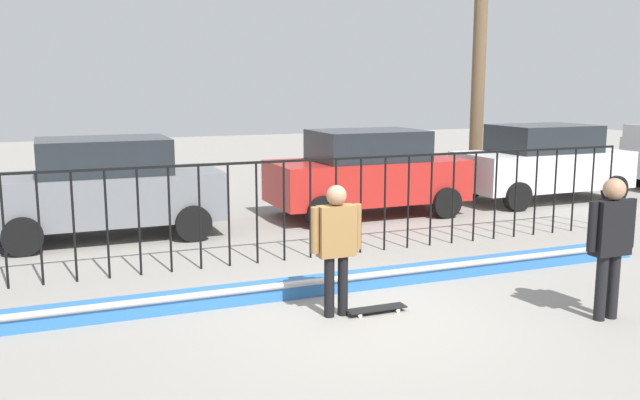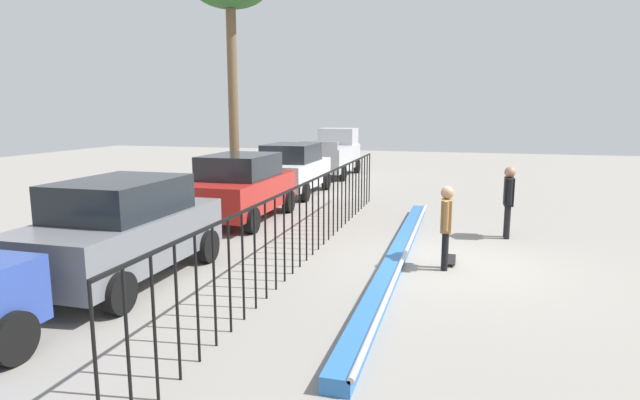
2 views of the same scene
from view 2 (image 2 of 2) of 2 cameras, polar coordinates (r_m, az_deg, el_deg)
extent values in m
plane|color=gray|center=(11.14, 14.21, -6.93)|extent=(60.00, 60.00, 0.00)
cube|color=#2D6BB7|center=(11.18, 8.38, -6.08)|extent=(11.00, 0.36, 0.22)
cylinder|color=#B2B2B7|center=(11.13, 9.32, -5.58)|extent=(11.00, 0.09, 0.09)
cylinder|color=black|center=(5.34, -23.24, -16.58)|extent=(0.04, 0.04, 1.68)
cylinder|color=black|center=(5.68, -20.22, -14.78)|extent=(0.04, 0.04, 1.68)
cylinder|color=black|center=(6.03, -17.59, -13.16)|extent=(0.04, 0.04, 1.68)
cylinder|color=black|center=(6.39, -15.28, -11.70)|extent=(0.04, 0.04, 1.68)
cylinder|color=black|center=(6.77, -13.24, -10.38)|extent=(0.04, 0.04, 1.68)
cylinder|color=black|center=(7.15, -11.44, -9.19)|extent=(0.04, 0.04, 1.68)
cylinder|color=black|center=(7.55, -9.83, -8.12)|extent=(0.04, 0.04, 1.68)
cylinder|color=black|center=(7.96, -8.39, -7.15)|extent=(0.04, 0.04, 1.68)
cylinder|color=black|center=(8.37, -7.10, -6.27)|extent=(0.04, 0.04, 1.68)
cylinder|color=black|center=(8.78, -5.94, -5.47)|extent=(0.04, 0.04, 1.68)
cylinder|color=black|center=(9.20, -4.88, -4.74)|extent=(0.04, 0.04, 1.68)
cylinder|color=black|center=(9.63, -3.92, -4.08)|extent=(0.04, 0.04, 1.68)
cylinder|color=black|center=(10.06, -3.04, -3.47)|extent=(0.04, 0.04, 1.68)
cylinder|color=black|center=(10.49, -2.23, -2.91)|extent=(0.04, 0.04, 1.68)
cylinder|color=black|center=(10.93, -1.49, -2.39)|extent=(0.04, 0.04, 1.68)
cylinder|color=black|center=(11.36, -0.80, -1.91)|extent=(0.04, 0.04, 1.68)
cylinder|color=black|center=(11.80, -0.17, -1.47)|extent=(0.04, 0.04, 1.68)
cylinder|color=black|center=(12.25, 0.42, -1.06)|extent=(0.04, 0.04, 1.68)
cylinder|color=black|center=(12.69, 0.96, -0.68)|extent=(0.04, 0.04, 1.68)
cylinder|color=black|center=(13.13, 1.47, -0.32)|extent=(0.04, 0.04, 1.68)
cylinder|color=black|center=(13.58, 1.95, 0.01)|extent=(0.04, 0.04, 1.68)
cylinder|color=black|center=(14.03, 2.39, 0.32)|extent=(0.04, 0.04, 1.68)
cylinder|color=black|center=(14.48, 2.81, 0.61)|extent=(0.04, 0.04, 1.68)
cylinder|color=black|center=(14.93, 3.20, 0.89)|extent=(0.04, 0.04, 1.68)
cylinder|color=black|center=(15.38, 3.57, 1.15)|extent=(0.04, 0.04, 1.68)
cylinder|color=black|center=(15.83, 3.92, 1.39)|extent=(0.04, 0.04, 1.68)
cylinder|color=black|center=(16.28, 4.25, 1.62)|extent=(0.04, 0.04, 1.68)
cylinder|color=black|center=(16.74, 4.56, 1.84)|extent=(0.04, 0.04, 1.68)
cylinder|color=black|center=(17.19, 4.85, 2.04)|extent=(0.04, 0.04, 1.68)
cylinder|color=black|center=(17.65, 5.13, 2.24)|extent=(0.04, 0.04, 1.68)
cylinder|color=black|center=(18.10, 5.40, 2.42)|extent=(0.04, 0.04, 1.68)
cube|color=black|center=(11.23, -0.81, 2.19)|extent=(14.00, 0.04, 0.04)
cylinder|color=black|center=(10.66, 13.44, -5.47)|extent=(0.13, 0.13, 0.78)
cylinder|color=black|center=(10.84, 13.48, -5.21)|extent=(0.13, 0.13, 0.78)
cube|color=olive|center=(10.59, 13.61, -1.62)|extent=(0.47, 0.20, 0.64)
sphere|color=#A87A5B|center=(10.51, 13.71, 0.78)|extent=(0.25, 0.25, 0.25)
cylinder|color=olive|center=(10.30, 13.56, -1.74)|extent=(0.10, 0.10, 0.58)
cylinder|color=olive|center=(10.87, 13.67, -1.15)|extent=(0.10, 0.10, 0.58)
cube|color=black|center=(11.34, 14.04, -6.29)|extent=(0.80, 0.20, 0.02)
cylinder|color=silver|center=(11.61, 13.70, -6.08)|extent=(0.05, 0.03, 0.05)
cylinder|color=silver|center=(11.61, 14.45, -6.12)|extent=(0.05, 0.03, 0.05)
cylinder|color=silver|center=(11.09, 13.61, -6.83)|extent=(0.05, 0.03, 0.05)
cylinder|color=silver|center=(11.09, 14.39, -6.87)|extent=(0.05, 0.03, 0.05)
cylinder|color=black|center=(13.69, 19.73, -2.31)|extent=(0.14, 0.14, 0.83)
cylinder|color=black|center=(13.88, 19.67, -2.15)|extent=(0.14, 0.14, 0.83)
cube|color=black|center=(13.65, 19.88, 0.88)|extent=(0.50, 0.22, 0.68)
sphere|color=#A87A5B|center=(13.59, 20.00, 2.86)|extent=(0.27, 0.27, 0.27)
cylinder|color=black|center=(13.35, 19.99, 0.84)|extent=(0.11, 0.11, 0.61)
cylinder|color=black|center=(13.95, 19.80, 1.21)|extent=(0.11, 0.11, 0.61)
cylinder|color=black|center=(7.75, -30.49, -12.83)|extent=(0.68, 0.22, 0.68)
cube|color=slate|center=(10.37, -20.66, -3.98)|extent=(4.30, 1.90, 0.90)
cube|color=#1E2328|center=(10.23, -20.92, 0.28)|extent=(2.37, 1.71, 0.66)
cylinder|color=black|center=(12.17, -20.13, -4.15)|extent=(0.68, 0.22, 0.68)
cylinder|color=black|center=(11.19, -12.15, -4.95)|extent=(0.68, 0.22, 0.68)
cylinder|color=black|center=(10.04, -29.90, -7.78)|extent=(0.68, 0.22, 0.68)
cylinder|color=black|center=(8.82, -21.04, -9.43)|extent=(0.68, 0.22, 0.68)
cube|color=#B2231E|center=(15.18, -8.64, 0.75)|extent=(4.30, 1.90, 0.90)
cube|color=#1E2328|center=(15.08, -8.71, 3.67)|extent=(2.37, 1.71, 0.66)
cylinder|color=black|center=(16.96, -9.53, 0.12)|extent=(0.68, 0.22, 0.68)
cylinder|color=black|center=(16.26, -3.44, -0.17)|extent=(0.68, 0.22, 0.68)
cylinder|color=black|center=(14.41, -14.41, -1.76)|extent=(0.68, 0.22, 0.68)
cylinder|color=black|center=(13.57, -7.43, -2.23)|extent=(0.68, 0.22, 0.68)
cube|color=silver|center=(19.74, -3.07, 2.91)|extent=(4.30, 1.90, 0.90)
cube|color=#1E2328|center=(19.66, -3.09, 5.17)|extent=(2.37, 1.71, 0.66)
cylinder|color=black|center=(21.48, -4.23, 2.25)|extent=(0.68, 0.22, 0.68)
cylinder|color=black|center=(20.92, 0.68, 2.07)|extent=(0.68, 0.22, 0.68)
cylinder|color=black|center=(18.78, -7.23, 1.11)|extent=(0.68, 0.22, 0.68)
cylinder|color=black|center=(18.14, -1.67, 0.88)|extent=(0.68, 0.22, 0.68)
cube|color=#B7B7BC|center=(25.22, 1.23, 4.64)|extent=(4.70, 1.90, 1.10)
cube|color=#B7B7BC|center=(26.55, 2.01, 6.95)|extent=(1.50, 1.75, 0.80)
cube|color=#B7B7BC|center=(22.95, -0.17, 5.97)|extent=(0.12, 1.75, 0.36)
cylinder|color=black|center=(27.05, 0.11, 3.82)|extent=(0.68, 0.22, 0.68)
cylinder|color=black|center=(26.61, 4.06, 3.70)|extent=(0.68, 0.22, 0.68)
cylinder|color=black|center=(24.00, -1.91, 3.06)|extent=(0.68, 0.22, 0.68)
cylinder|color=black|center=(23.51, 2.52, 2.91)|extent=(0.68, 0.22, 0.68)
cylinder|color=brown|center=(19.86, -9.43, 10.27)|extent=(0.36, 0.36, 6.72)
camera|label=1|loc=(10.17, 61.38, 3.41)|focal=38.15mm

